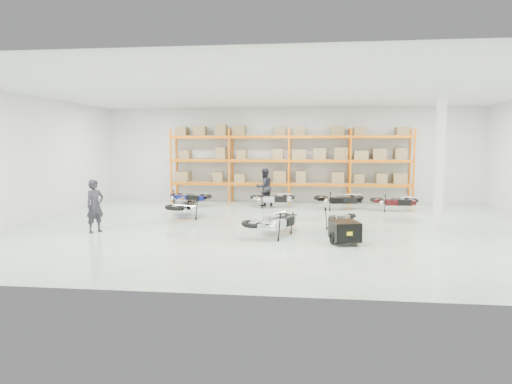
# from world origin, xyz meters

# --- Properties ---
(room) EXTENTS (18.00, 18.00, 18.00)m
(room) POSITION_xyz_m (0.00, 0.00, 2.25)
(room) COLOR silver
(room) RESTS_ON ground
(pallet_rack) EXTENTS (11.28, 0.98, 3.62)m
(pallet_rack) POSITION_xyz_m (-0.00, 6.45, 2.26)
(pallet_rack) COLOR orange
(pallet_rack) RESTS_ON ground
(structural_column) EXTENTS (0.25, 0.25, 4.50)m
(structural_column) POSITION_xyz_m (5.20, 0.50, 2.25)
(structural_column) COLOR white
(structural_column) RESTS_ON ground
(moto_blue_centre) EXTENTS (1.15, 1.72, 1.02)m
(moto_blue_centre) POSITION_xyz_m (0.13, -0.64, 0.48)
(moto_blue_centre) COLOR #081254
(moto_blue_centre) RESTS_ON ground
(moto_silver_left) EXTENTS (1.69, 2.11, 1.22)m
(moto_silver_left) POSITION_xyz_m (-0.10, -1.59, 0.58)
(moto_silver_left) COLOR #B8B9BF
(moto_silver_left) RESTS_ON ground
(moto_black_far_left) EXTENTS (1.21, 2.06, 1.27)m
(moto_black_far_left) POSITION_xyz_m (-3.75, 1.60, 0.60)
(moto_black_far_left) COLOR black
(moto_black_far_left) RESTS_ON ground
(moto_touring_right) EXTENTS (0.93, 1.73, 1.09)m
(moto_touring_right) POSITION_xyz_m (1.95, -0.77, 0.51)
(moto_touring_right) COLOR black
(moto_touring_right) RESTS_ON ground
(trailer) EXTENTS (0.90, 1.56, 0.63)m
(trailer) POSITION_xyz_m (1.95, -2.37, 0.37)
(trailer) COLOR black
(trailer) RESTS_ON ground
(moto_back_a) EXTENTS (1.88, 1.21, 1.12)m
(moto_back_a) POSITION_xyz_m (-4.43, 4.75, 0.53)
(moto_back_a) COLOR navy
(moto_back_a) RESTS_ON ground
(moto_back_b) EXTENTS (1.77, 1.02, 1.10)m
(moto_back_b) POSITION_xyz_m (-0.64, 4.77, 0.52)
(moto_back_b) COLOR #A8ABB2
(moto_back_b) RESTS_ON ground
(moto_back_c) EXTENTS (1.96, 1.17, 1.20)m
(moto_back_c) POSITION_xyz_m (2.25, 4.49, 0.56)
(moto_back_c) COLOR black
(moto_back_c) RESTS_ON ground
(moto_back_d) EXTENTS (1.70, 0.85, 1.09)m
(moto_back_d) POSITION_xyz_m (4.51, 4.32, 0.52)
(moto_back_d) COLOR #380B0E
(moto_back_d) RESTS_ON ground
(person_left) EXTENTS (0.66, 0.73, 1.68)m
(person_left) POSITION_xyz_m (-5.73, -1.57, 0.84)
(person_left) COLOR black
(person_left) RESTS_ON ground
(person_back) EXTENTS (1.05, 1.01, 1.70)m
(person_back) POSITION_xyz_m (-1.06, 5.25, 0.85)
(person_back) COLOR black
(person_back) RESTS_ON ground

